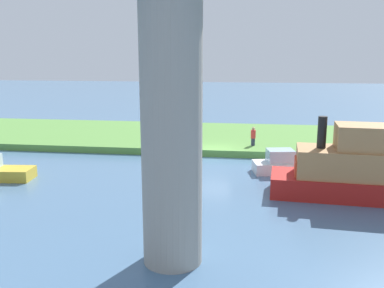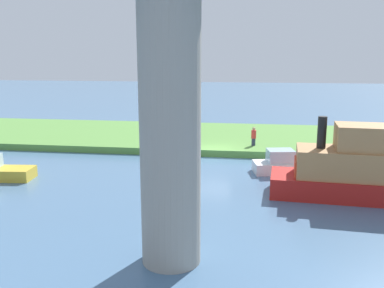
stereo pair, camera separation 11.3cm
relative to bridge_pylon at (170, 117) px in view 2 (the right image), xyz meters
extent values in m
plane|color=#4C7093|center=(-0.08, -15.35, -5.12)|extent=(160.00, 160.00, 0.00)
cube|color=#5B9342|center=(-0.08, -21.35, -4.87)|extent=(80.00, 12.00, 0.50)
cylinder|color=#9E998E|center=(0.00, 0.00, 0.00)|extent=(2.06, 2.06, 10.24)
cylinder|color=#2D334C|center=(-2.88, -17.39, -4.35)|extent=(0.29, 0.29, 0.55)
cylinder|color=red|center=(-2.88, -17.39, -3.77)|extent=(0.48, 0.48, 0.60)
sphere|color=tan|center=(-2.88, -17.39, -3.35)|extent=(0.24, 0.24, 0.24)
cylinder|color=brown|center=(-9.86, -15.92, -4.25)|extent=(0.20, 0.20, 0.73)
cube|color=red|center=(-7.80, -7.85, -4.58)|extent=(8.24, 3.29, 1.07)
cube|color=#B27F4C|center=(-8.25, -7.81, -3.33)|extent=(6.61, 2.90, 1.43)
cube|color=#B27F4C|center=(-8.87, -7.76, -1.99)|extent=(4.17, 2.34, 1.25)
cylinder|color=black|center=(-6.20, -7.97, -1.81)|extent=(0.45, 0.45, 1.61)
cube|color=#D84C2D|center=(-5.66, -8.01, -3.64)|extent=(1.55, 1.72, 0.81)
cube|color=white|center=(-5.07, -12.09, -4.78)|extent=(4.57, 2.33, 0.68)
cube|color=silver|center=(-4.50, -11.98, -4.06)|extent=(1.77, 1.51, 0.78)
camera|label=1|loc=(-2.54, 13.55, 2.06)|focal=39.44mm
camera|label=2|loc=(-2.65, 13.53, 2.06)|focal=39.44mm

